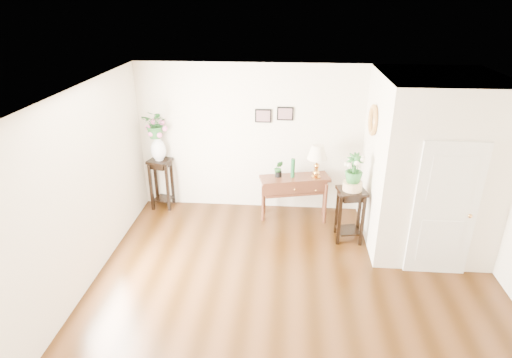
# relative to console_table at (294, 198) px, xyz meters

# --- Properties ---
(floor) EXTENTS (6.00, 5.50, 0.02)m
(floor) POSITION_rel_console_table_xyz_m (0.04, -2.30, -0.42)
(floor) COLOR #432610
(floor) RESTS_ON ground
(ceiling) EXTENTS (6.00, 5.50, 0.02)m
(ceiling) POSITION_rel_console_table_xyz_m (0.04, -2.30, 2.38)
(ceiling) COLOR white
(ceiling) RESTS_ON ground
(wall_back) EXTENTS (6.00, 0.02, 2.80)m
(wall_back) POSITION_rel_console_table_xyz_m (0.04, 0.45, 0.98)
(wall_back) COLOR beige
(wall_back) RESTS_ON ground
(wall_left) EXTENTS (0.02, 5.50, 2.80)m
(wall_left) POSITION_rel_console_table_xyz_m (-2.96, -2.30, 0.98)
(wall_left) COLOR beige
(wall_left) RESTS_ON ground
(partition) EXTENTS (1.80, 1.95, 2.80)m
(partition) POSITION_rel_console_table_xyz_m (2.14, -0.53, 0.98)
(partition) COLOR beige
(partition) RESTS_ON floor
(door) EXTENTS (0.90, 0.05, 2.10)m
(door) POSITION_rel_console_table_xyz_m (2.14, -1.53, 0.63)
(door) COLOR silver
(door) RESTS_ON floor
(art_print_left) EXTENTS (0.30, 0.02, 0.25)m
(art_print_left) POSITION_rel_console_table_xyz_m (-0.61, 0.43, 1.43)
(art_print_left) COLOR black
(art_print_left) RESTS_ON wall_back
(art_print_right) EXTENTS (0.30, 0.02, 0.25)m
(art_print_right) POSITION_rel_console_table_xyz_m (-0.21, 0.43, 1.48)
(art_print_right) COLOR black
(art_print_right) RESTS_ON wall_back
(wall_ornament) EXTENTS (0.07, 0.51, 0.51)m
(wall_ornament) POSITION_rel_console_table_xyz_m (1.20, -0.40, 1.63)
(wall_ornament) COLOR gold
(wall_ornament) RESTS_ON partition
(console_table) EXTENTS (1.32, 0.71, 0.84)m
(console_table) POSITION_rel_console_table_xyz_m (0.00, 0.00, 0.00)
(console_table) COLOR #421915
(console_table) RESTS_ON floor
(table_lamp) EXTENTS (0.41, 0.41, 0.63)m
(table_lamp) POSITION_rel_console_table_xyz_m (0.38, 0.00, 0.77)
(table_lamp) COLOR gold
(table_lamp) RESTS_ON console_table
(green_vase) EXTENTS (0.08, 0.08, 0.35)m
(green_vase) POSITION_rel_console_table_xyz_m (-0.04, 0.00, 0.59)
(green_vase) COLOR #164C25
(green_vase) RESTS_ON console_table
(potted_plant) EXTENTS (0.17, 0.14, 0.29)m
(potted_plant) POSITION_rel_console_table_xyz_m (-0.30, 0.00, 0.57)
(potted_plant) COLOR #245F27
(potted_plant) RESTS_ON console_table
(plant_stand_a) EXTENTS (0.47, 0.47, 0.99)m
(plant_stand_a) POSITION_rel_console_table_xyz_m (-2.58, 0.27, 0.08)
(plant_stand_a) COLOR black
(plant_stand_a) RESTS_ON floor
(porcelain_vase) EXTENTS (0.33, 0.33, 0.49)m
(porcelain_vase) POSITION_rel_console_table_xyz_m (-2.58, 0.27, 0.80)
(porcelain_vase) COLOR white
(porcelain_vase) RESTS_ON plant_stand_a
(lily_arrangement) EXTENTS (0.57, 0.53, 0.53)m
(lily_arrangement) POSITION_rel_console_table_xyz_m (-2.58, 0.27, 1.24)
(lily_arrangement) COLOR #245F27
(lily_arrangement) RESTS_ON porcelain_vase
(plant_stand_b) EXTENTS (0.52, 0.52, 0.93)m
(plant_stand_b) POSITION_rel_console_table_xyz_m (0.94, -0.67, 0.05)
(plant_stand_b) COLOR black
(plant_stand_b) RESTS_ON floor
(ceramic_bowl) EXTENTS (0.38, 0.38, 0.14)m
(ceramic_bowl) POSITION_rel_console_table_xyz_m (0.94, -0.67, 0.59)
(ceramic_bowl) COLOR beige
(ceramic_bowl) RESTS_ON plant_stand_b
(narcissus) EXTENTS (0.30, 0.30, 0.51)m
(narcissus) POSITION_rel_console_table_xyz_m (0.94, -0.67, 0.89)
(narcissus) COLOR #245F27
(narcissus) RESTS_ON ceramic_bowl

